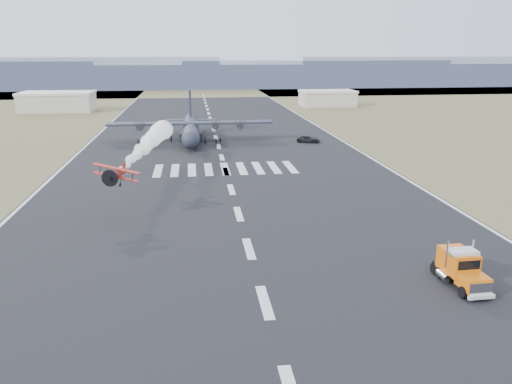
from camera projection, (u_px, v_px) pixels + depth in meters
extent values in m
plane|color=black|center=(265.00, 302.00, 42.67)|extent=(500.00, 500.00, 0.00)
cube|color=brown|center=(202.00, 91.00, 262.00)|extent=(500.00, 80.00, 0.00)
cube|color=#8390A7|center=(84.00, 72.00, 280.33)|extent=(150.00, 50.00, 17.00)
cube|color=#8390A7|center=(200.00, 75.00, 288.82)|extent=(150.00, 50.00, 13.00)
cube|color=#8390A7|center=(310.00, 73.00, 296.49)|extent=(150.00, 50.00, 15.00)
cube|color=#8390A7|center=(414.00, 70.00, 304.15)|extent=(150.00, 50.00, 17.00)
cube|color=#A8A396|center=(58.00, 103.00, 173.77)|extent=(24.00, 14.00, 6.00)
cube|color=beige|center=(57.00, 93.00, 172.86)|extent=(24.50, 14.50, 0.80)
cube|color=#A8A396|center=(327.00, 99.00, 190.62)|extent=(20.00, 12.00, 5.20)
cube|color=beige|center=(328.00, 91.00, 189.82)|extent=(20.50, 12.50, 0.80)
cube|color=black|center=(455.00, 275.00, 46.50)|extent=(1.24, 6.56, 0.24)
cube|color=orange|center=(473.00, 282.00, 43.55)|extent=(2.27, 2.37, 1.25)
cube|color=silver|center=(481.00, 289.00, 42.44)|extent=(2.12, 0.20, 1.06)
cube|color=silver|center=(481.00, 297.00, 42.44)|extent=(2.41, 0.36, 0.34)
cube|color=orange|center=(463.00, 265.00, 44.97)|extent=(2.45, 1.80, 2.11)
cube|color=black|center=(469.00, 265.00, 44.10)|extent=(2.12, 0.18, 0.86)
cube|color=silver|center=(463.00, 252.00, 44.94)|extent=(2.44, 1.60, 0.48)
cube|color=orange|center=(453.00, 260.00, 46.69)|extent=(2.46, 1.99, 2.50)
cylinder|color=black|center=(463.00, 292.00, 43.23)|extent=(0.41, 1.07, 1.06)
cylinder|color=black|center=(486.00, 291.00, 43.56)|extent=(0.41, 1.07, 1.06)
cylinder|color=black|center=(439.00, 273.00, 47.06)|extent=(0.41, 1.07, 1.06)
cylinder|color=black|center=(461.00, 271.00, 47.39)|extent=(0.41, 1.07, 1.06)
cylinder|color=black|center=(434.00, 268.00, 47.98)|extent=(0.41, 1.07, 1.06)
cylinder|color=black|center=(456.00, 267.00, 48.31)|extent=(0.41, 1.07, 1.06)
cylinder|color=red|center=(118.00, 174.00, 62.76)|extent=(1.38, 4.84, 0.86)
sphere|color=black|center=(118.00, 171.00, 62.85)|extent=(0.67, 0.67, 0.67)
cylinder|color=black|center=(113.00, 178.00, 60.56)|extent=(1.01, 0.67, 0.95)
cylinder|color=black|center=(112.00, 179.00, 60.24)|extent=(2.09, 0.26, 2.10)
cube|color=red|center=(117.00, 177.00, 62.49)|extent=(5.70, 1.57, 1.21)
cube|color=red|center=(116.00, 168.00, 61.90)|extent=(5.89, 1.59, 1.24)
cube|color=red|center=(122.00, 166.00, 64.74)|extent=(0.19, 0.86, 0.95)
cube|color=red|center=(122.00, 170.00, 64.87)|extent=(1.97, 0.88, 0.08)
cylinder|color=black|center=(111.00, 184.00, 62.33)|extent=(0.16, 0.43, 0.42)
cylinder|color=black|center=(123.00, 184.00, 62.36)|extent=(0.16, 0.43, 0.42)
sphere|color=white|center=(122.00, 169.00, 65.06)|extent=(0.67, 0.67, 0.67)
sphere|color=white|center=(126.00, 165.00, 67.25)|extent=(0.89, 0.89, 0.89)
sphere|color=white|center=(130.00, 161.00, 69.44)|extent=(1.10, 1.10, 1.10)
sphere|color=white|center=(134.00, 158.00, 71.64)|extent=(1.32, 1.32, 1.32)
sphere|color=white|center=(137.00, 154.00, 73.83)|extent=(1.54, 1.54, 1.54)
sphere|color=white|center=(140.00, 151.00, 76.02)|extent=(1.76, 1.76, 1.76)
sphere|color=white|center=(143.00, 148.00, 78.22)|extent=(1.98, 1.98, 1.98)
sphere|color=white|center=(146.00, 145.00, 80.41)|extent=(2.19, 2.19, 2.19)
sphere|color=white|center=(149.00, 142.00, 82.60)|extent=(2.41, 2.41, 2.41)
sphere|color=white|center=(151.00, 140.00, 84.80)|extent=(2.63, 2.63, 2.63)
sphere|color=white|center=(154.00, 137.00, 86.99)|extent=(2.85, 2.85, 2.85)
sphere|color=white|center=(156.00, 135.00, 89.18)|extent=(3.07, 3.07, 3.07)
sphere|color=white|center=(158.00, 133.00, 91.38)|extent=(3.28, 3.28, 3.28)
sphere|color=white|center=(160.00, 131.00, 93.57)|extent=(3.50, 3.50, 3.50)
sphere|color=white|center=(162.00, 129.00, 95.76)|extent=(3.72, 3.72, 3.72)
cylinder|color=#1F232F|center=(191.00, 130.00, 117.78)|extent=(3.96, 26.76, 3.82)
sphere|color=#1F232F|center=(191.00, 140.00, 105.02)|extent=(3.82, 3.82, 3.82)
cone|color=#1F232F|center=(191.00, 122.00, 130.54)|extent=(3.85, 5.75, 3.82)
cube|color=#1F232F|center=(190.00, 123.00, 116.37)|extent=(38.22, 4.21, 0.48)
cylinder|color=#1F232F|center=(140.00, 126.00, 114.70)|extent=(1.74, 3.64, 1.72)
cylinder|color=#3F3F44|center=(140.00, 127.00, 112.88)|extent=(3.25, 0.06, 3.25)
cylinder|color=#1F232F|center=(166.00, 126.00, 115.38)|extent=(1.74, 3.64, 1.72)
cylinder|color=#3F3F44|center=(165.00, 127.00, 113.55)|extent=(3.25, 0.06, 3.25)
cylinder|color=#1F232F|center=(215.00, 125.00, 116.72)|extent=(1.74, 3.64, 1.72)
cylinder|color=#3F3F44|center=(216.00, 126.00, 114.90)|extent=(3.25, 0.06, 3.25)
cylinder|color=#1F232F|center=(240.00, 124.00, 117.39)|extent=(1.74, 3.64, 1.72)
cylinder|color=#3F3F44|center=(240.00, 126.00, 115.57)|extent=(3.25, 0.06, 3.25)
cube|color=#1F232F|center=(190.00, 105.00, 127.40)|extent=(0.60, 4.30, 7.64)
cube|color=#1F232F|center=(191.00, 120.00, 128.96)|extent=(13.38, 2.93, 0.33)
cube|color=#1F232F|center=(182.00, 136.00, 118.84)|extent=(1.18, 5.74, 1.53)
cylinder|color=black|center=(182.00, 138.00, 118.99)|extent=(0.48, 1.05, 1.05)
cube|color=#1F232F|center=(200.00, 135.00, 119.33)|extent=(1.18, 5.74, 1.53)
cylinder|color=black|center=(200.00, 137.00, 119.48)|extent=(0.48, 1.05, 1.05)
cylinder|color=black|center=(191.00, 147.00, 108.32)|extent=(0.39, 0.86, 0.86)
imported|color=black|center=(308.00, 139.00, 115.98)|extent=(5.92, 4.42, 1.49)
imported|color=black|center=(205.00, 140.00, 113.58)|extent=(0.81, 0.74, 1.82)
imported|color=black|center=(157.00, 139.00, 114.75)|extent=(0.67, 0.97, 1.87)
imported|color=black|center=(191.00, 142.00, 111.41)|extent=(1.06, 1.16, 1.67)
imported|color=black|center=(220.00, 141.00, 113.69)|extent=(0.98, 1.01, 1.59)
imported|color=black|center=(151.00, 144.00, 109.49)|extent=(0.91, 0.70, 1.66)
imported|color=black|center=(171.00, 139.00, 115.75)|extent=(0.67, 1.57, 1.64)
imported|color=black|center=(138.00, 143.00, 111.04)|extent=(0.77, 0.70, 1.73)
imported|color=black|center=(216.00, 142.00, 111.58)|extent=(0.65, 0.90, 1.68)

